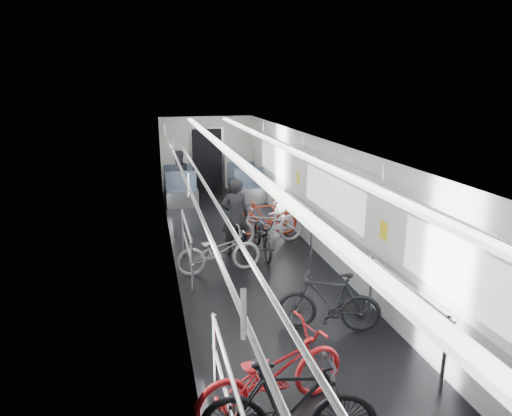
{
  "coord_description": "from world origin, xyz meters",
  "views": [
    {
      "loc": [
        -1.88,
        -7.84,
        3.51
      ],
      "look_at": [
        0.0,
        0.05,
        1.24
      ],
      "focal_mm": 32.0,
      "sensor_mm": 36.0,
      "label": 1
    }
  ],
  "objects_px": {
    "bike_left_near": "(272,373)",
    "bike_right_mid": "(267,224)",
    "bike_left_far": "(219,251)",
    "bike_right_far": "(266,217)",
    "bike_left_mid": "(289,408)",
    "person_standing": "(235,216)",
    "bike_aisle": "(263,234)",
    "bike_right_near": "(329,302)",
    "person_seated": "(179,176)"
  },
  "relations": [
    {
      "from": "bike_left_near",
      "to": "bike_right_mid",
      "type": "bearing_deg",
      "value": -30.04
    },
    {
      "from": "bike_left_far",
      "to": "bike_right_far",
      "type": "distance_m",
      "value": 2.31
    },
    {
      "from": "bike_left_mid",
      "to": "person_standing",
      "type": "xyz_separation_m",
      "value": [
        0.5,
        5.34,
        0.3
      ]
    },
    {
      "from": "bike_aisle",
      "to": "bike_right_mid",
      "type": "bearing_deg",
      "value": 68.35
    },
    {
      "from": "bike_right_near",
      "to": "bike_right_far",
      "type": "distance_m",
      "value": 4.28
    },
    {
      "from": "bike_left_mid",
      "to": "bike_aisle",
      "type": "distance_m",
      "value": 5.35
    },
    {
      "from": "bike_left_mid",
      "to": "person_standing",
      "type": "bearing_deg",
      "value": 6.14
    },
    {
      "from": "bike_left_near",
      "to": "person_seated",
      "type": "bearing_deg",
      "value": -14.02
    },
    {
      "from": "bike_aisle",
      "to": "person_seated",
      "type": "xyz_separation_m",
      "value": [
        -1.39,
        4.71,
        0.35
      ]
    },
    {
      "from": "bike_left_near",
      "to": "bike_right_far",
      "type": "xyz_separation_m",
      "value": [
        1.43,
        5.72,
        -0.04
      ]
    },
    {
      "from": "bike_right_mid",
      "to": "person_standing",
      "type": "height_order",
      "value": "person_standing"
    },
    {
      "from": "bike_right_mid",
      "to": "person_standing",
      "type": "bearing_deg",
      "value": -75.81
    },
    {
      "from": "bike_left_mid",
      "to": "bike_right_mid",
      "type": "relative_size",
      "value": 0.92
    },
    {
      "from": "person_standing",
      "to": "person_seated",
      "type": "xyz_separation_m",
      "value": [
        -0.82,
        4.61,
        -0.05
      ]
    },
    {
      "from": "bike_right_near",
      "to": "person_standing",
      "type": "xyz_separation_m",
      "value": [
        -0.74,
        3.29,
        0.37
      ]
    },
    {
      "from": "bike_right_mid",
      "to": "bike_left_near",
      "type": "bearing_deg",
      "value": -26.09
    },
    {
      "from": "bike_right_mid",
      "to": "bike_right_far",
      "type": "distance_m",
      "value": 0.62
    },
    {
      "from": "bike_right_near",
      "to": "bike_right_far",
      "type": "relative_size",
      "value": 1.02
    },
    {
      "from": "bike_left_mid",
      "to": "bike_left_far",
      "type": "height_order",
      "value": "bike_left_mid"
    },
    {
      "from": "bike_left_mid",
      "to": "bike_left_far",
      "type": "xyz_separation_m",
      "value": [
        0.03,
        4.49,
        -0.09
      ]
    },
    {
      "from": "bike_left_mid",
      "to": "bike_right_far",
      "type": "bearing_deg",
      "value": -1.16
    },
    {
      "from": "bike_left_far",
      "to": "bike_right_far",
      "type": "bearing_deg",
      "value": -41.71
    },
    {
      "from": "bike_left_near",
      "to": "person_standing",
      "type": "xyz_separation_m",
      "value": [
        0.51,
        4.74,
        0.34
      ]
    },
    {
      "from": "bike_right_far",
      "to": "bike_right_mid",
      "type": "bearing_deg",
      "value": -7.51
    },
    {
      "from": "bike_left_mid",
      "to": "bike_right_near",
      "type": "bearing_deg",
      "value": -19.69
    },
    {
      "from": "bike_right_far",
      "to": "person_seated",
      "type": "xyz_separation_m",
      "value": [
        -1.74,
        3.63,
        0.33
      ]
    },
    {
      "from": "bike_left_far",
      "to": "bike_right_far",
      "type": "relative_size",
      "value": 1.1
    },
    {
      "from": "bike_left_near",
      "to": "bike_right_mid",
      "type": "height_order",
      "value": "bike_right_mid"
    },
    {
      "from": "bike_right_far",
      "to": "person_seated",
      "type": "relative_size",
      "value": 0.95
    },
    {
      "from": "person_standing",
      "to": "person_seated",
      "type": "height_order",
      "value": "person_standing"
    },
    {
      "from": "bike_left_mid",
      "to": "person_standing",
      "type": "height_order",
      "value": "person_standing"
    },
    {
      "from": "bike_right_far",
      "to": "bike_left_near",
      "type": "bearing_deg",
      "value": -8.44
    },
    {
      "from": "bike_right_near",
      "to": "bike_right_mid",
      "type": "height_order",
      "value": "bike_right_mid"
    },
    {
      "from": "bike_right_mid",
      "to": "person_seated",
      "type": "bearing_deg",
      "value": -171.25
    },
    {
      "from": "bike_right_near",
      "to": "bike_right_far",
      "type": "bearing_deg",
      "value": -162.44
    },
    {
      "from": "bike_right_near",
      "to": "bike_left_near",
      "type": "bearing_deg",
      "value": -20.75
    },
    {
      "from": "bike_left_mid",
      "to": "person_seated",
      "type": "height_order",
      "value": "person_seated"
    },
    {
      "from": "bike_left_near",
      "to": "bike_left_mid",
      "type": "relative_size",
      "value": 1.06
    },
    {
      "from": "bike_right_far",
      "to": "bike_aisle",
      "type": "distance_m",
      "value": 1.14
    },
    {
      "from": "bike_aisle",
      "to": "person_seated",
      "type": "height_order",
      "value": "person_seated"
    },
    {
      "from": "bike_left_far",
      "to": "bike_right_mid",
      "type": "distance_m",
      "value": 1.76
    },
    {
      "from": "bike_left_mid",
      "to": "bike_right_mid",
      "type": "distance_m",
      "value": 5.87
    },
    {
      "from": "bike_left_far",
      "to": "bike_right_far",
      "type": "xyz_separation_m",
      "value": [
        1.4,
        1.83,
        0.02
      ]
    },
    {
      "from": "bike_left_near",
      "to": "bike_left_far",
      "type": "xyz_separation_m",
      "value": [
        0.03,
        3.89,
        -0.06
      ]
    },
    {
      "from": "bike_right_mid",
      "to": "bike_left_far",
      "type": "bearing_deg",
      "value": -57.54
    },
    {
      "from": "bike_left_mid",
      "to": "person_seated",
      "type": "distance_m",
      "value": 9.96
    },
    {
      "from": "bike_left_mid",
      "to": "bike_right_far",
      "type": "height_order",
      "value": "bike_left_mid"
    },
    {
      "from": "bike_right_far",
      "to": "person_standing",
      "type": "distance_m",
      "value": 1.4
    },
    {
      "from": "bike_left_mid",
      "to": "bike_right_far",
      "type": "distance_m",
      "value": 6.48
    },
    {
      "from": "bike_left_mid",
      "to": "person_seated",
      "type": "bearing_deg",
      "value": 13.34
    }
  ]
}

